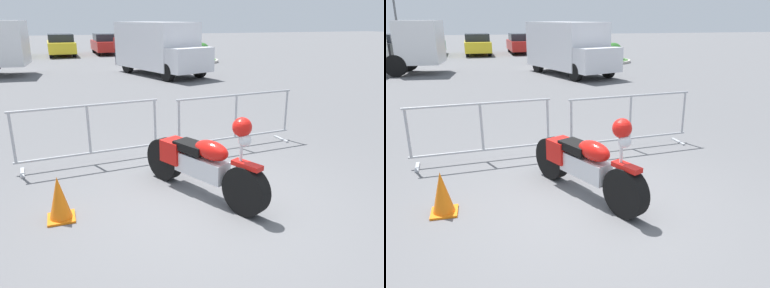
% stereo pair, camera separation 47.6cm
% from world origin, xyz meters
% --- Properties ---
extents(ground_plane, '(120.00, 120.00, 0.00)m').
position_xyz_m(ground_plane, '(0.00, 0.00, 0.00)').
color(ground_plane, '#5B5B5E').
extents(motorcycle, '(1.13, 2.15, 1.29)m').
position_xyz_m(motorcycle, '(0.07, 0.36, 0.49)').
color(motorcycle, black).
rests_on(motorcycle, ground).
extents(crowd_barrier_near, '(2.50, 0.62, 1.07)m').
position_xyz_m(crowd_barrier_near, '(-1.33, 2.15, 0.56)').
color(crowd_barrier_near, '#9EA0A5').
rests_on(crowd_barrier_near, ground).
extents(crowd_barrier_far, '(2.50, 0.62, 1.07)m').
position_xyz_m(crowd_barrier_far, '(1.47, 2.15, 0.56)').
color(crowd_barrier_far, '#9EA0A5').
rests_on(crowd_barrier_far, ground).
extents(delivery_van, '(3.48, 5.36, 2.31)m').
position_xyz_m(delivery_van, '(2.66, 12.58, 1.24)').
color(delivery_van, silver).
rests_on(delivery_van, ground).
extents(parked_car_green, '(1.76, 4.13, 1.39)m').
position_xyz_m(parked_car_green, '(-4.47, 23.79, 0.70)').
color(parked_car_green, '#236B38').
rests_on(parked_car_green, ground).
extents(parked_car_yellow, '(1.84, 4.34, 1.46)m').
position_xyz_m(parked_car_yellow, '(-1.38, 23.78, 0.74)').
color(parked_car_yellow, yellow).
rests_on(parked_car_yellow, ground).
extents(parked_car_red, '(1.80, 4.23, 1.42)m').
position_xyz_m(parked_car_red, '(1.70, 24.26, 0.72)').
color(parked_car_red, '#B21E19').
rests_on(parked_car_red, ground).
extents(pedestrian, '(0.38, 0.38, 1.69)m').
position_xyz_m(pedestrian, '(1.44, 17.13, 0.92)').
color(pedestrian, '#262838').
rests_on(pedestrian, ground).
extents(planter_island, '(3.43, 3.43, 1.14)m').
position_xyz_m(planter_island, '(5.83, 17.18, 0.37)').
color(planter_island, '#ADA89E').
rests_on(planter_island, ground).
extents(traffic_cone, '(0.34, 0.34, 0.59)m').
position_xyz_m(traffic_cone, '(-1.88, 0.28, 0.29)').
color(traffic_cone, orange).
rests_on(traffic_cone, ground).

